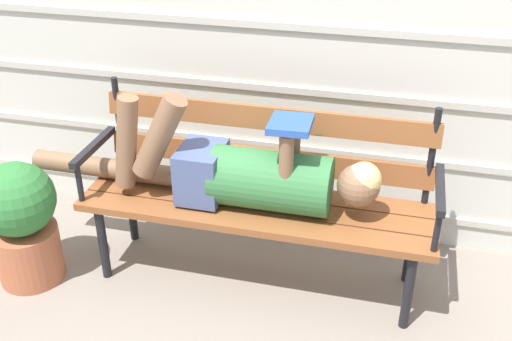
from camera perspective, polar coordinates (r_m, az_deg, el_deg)
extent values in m
plane|color=gray|center=(2.99, -0.80, -11.91)|extent=(12.00, 12.00, 0.00)
cube|color=beige|center=(3.06, 2.57, 13.50)|extent=(4.09, 0.06, 2.27)
cube|color=#B7B7AD|center=(3.42, 2.09, -2.54)|extent=(4.09, 0.02, 0.04)
cube|color=#B7B7AD|center=(3.26, 2.20, 2.30)|extent=(4.09, 0.02, 0.04)
cube|color=#B7B7AD|center=(3.13, 2.31, 7.60)|extent=(4.09, 0.02, 0.04)
cube|color=#B7B7AD|center=(3.02, 2.43, 13.32)|extent=(4.09, 0.02, 0.04)
cube|color=brown|center=(2.75, -0.73, -5.03)|extent=(1.66, 0.13, 0.04)
cube|color=brown|center=(2.86, 0.00, -3.46)|extent=(1.66, 0.13, 0.04)
cube|color=brown|center=(2.98, 0.67, -2.00)|extent=(1.66, 0.13, 0.04)
cube|color=brown|center=(2.96, 0.99, 1.09)|extent=(1.59, 0.05, 0.11)
cube|color=brown|center=(2.87, 1.02, 4.92)|extent=(1.59, 0.05, 0.11)
cylinder|color=black|center=(3.15, -12.64, 4.40)|extent=(0.03, 0.03, 0.48)
cylinder|color=black|center=(2.86, 16.06, 1.21)|extent=(0.03, 0.03, 0.48)
cylinder|color=black|center=(3.09, -14.10, -6.60)|extent=(0.04, 0.04, 0.40)
cylinder|color=black|center=(2.80, 14.03, -10.90)|extent=(0.04, 0.04, 0.40)
cylinder|color=black|center=(3.33, -11.55, -3.37)|extent=(0.04, 0.04, 0.40)
cylinder|color=black|center=(3.07, 14.22, -6.93)|extent=(0.04, 0.04, 0.40)
cube|color=black|center=(3.02, -14.95, 2.15)|extent=(0.04, 0.41, 0.03)
cylinder|color=black|center=(2.94, -16.18, -1.04)|extent=(0.03, 0.03, 0.20)
cube|color=black|center=(2.70, 16.82, -1.67)|extent=(0.04, 0.41, 0.03)
cylinder|color=black|center=(2.61, 16.54, -5.40)|extent=(0.03, 0.03, 0.20)
cylinder|color=#33703D|center=(2.77, 1.44, -0.93)|extent=(0.54, 0.28, 0.28)
cube|color=#475684|center=(2.85, -5.06, -0.11)|extent=(0.20, 0.26, 0.25)
sphere|color=brown|center=(2.71, 9.54, -1.39)|extent=(0.19, 0.19, 0.19)
sphere|color=#E0C67A|center=(2.69, 10.02, -0.83)|extent=(0.16, 0.16, 0.16)
cylinder|color=brown|center=(2.77, -9.03, 3.15)|extent=(0.29, 0.11, 0.43)
cylinder|color=brown|center=(2.85, -11.99, 2.59)|extent=(0.16, 0.09, 0.46)
cylinder|color=brown|center=(3.11, -13.29, 0.18)|extent=(0.83, 0.10, 0.10)
cylinder|color=brown|center=(2.62, 2.82, 0.60)|extent=(0.06, 0.06, 0.28)
cylinder|color=brown|center=(2.75, 3.49, 2.15)|extent=(0.06, 0.06, 0.28)
cube|color=#284C9E|center=(2.62, 3.26, 4.35)|extent=(0.19, 0.26, 0.05)
cylinder|color=#AD5B3D|center=(3.23, -20.40, -7.24)|extent=(0.31, 0.31, 0.28)
sphere|color=#2D7033|center=(3.07, -21.41, -2.51)|extent=(0.36, 0.36, 0.36)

